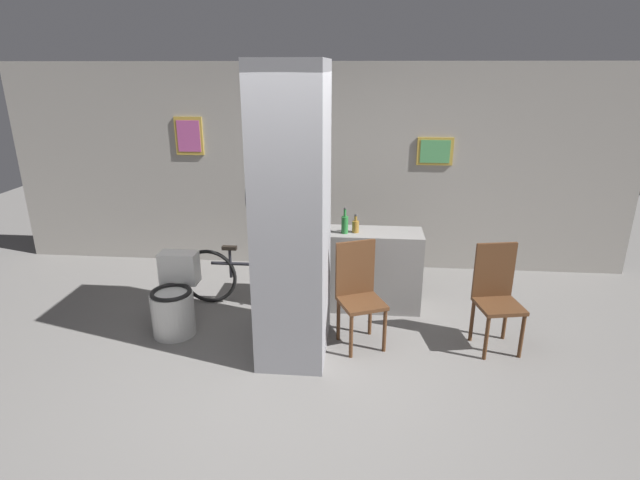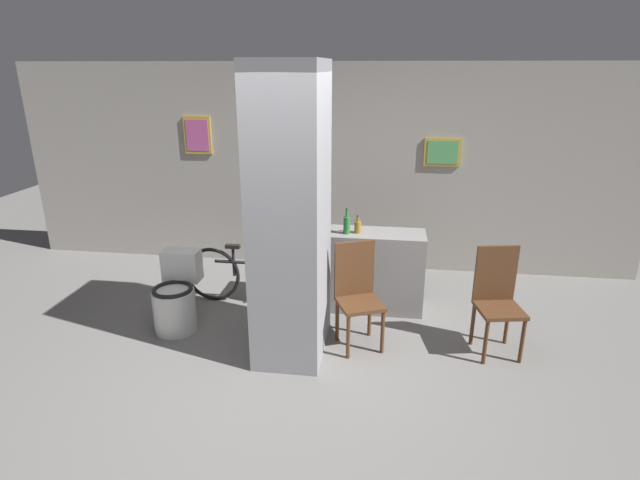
% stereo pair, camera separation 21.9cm
% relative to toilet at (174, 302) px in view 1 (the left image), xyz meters
% --- Properties ---
extents(ground_plane, '(14.00, 14.00, 0.00)m').
position_rel_toilet_xyz_m(ground_plane, '(1.21, -0.67, -0.32)').
color(ground_plane, slate).
extents(wall_back, '(8.00, 0.09, 2.60)m').
position_rel_toilet_xyz_m(wall_back, '(1.21, 1.96, 0.98)').
color(wall_back, gray).
rests_on(wall_back, ground_plane).
extents(pillar_center, '(0.63, 0.94, 2.60)m').
position_rel_toilet_xyz_m(pillar_center, '(1.24, -0.20, 0.98)').
color(pillar_center, gray).
rests_on(pillar_center, ground_plane).
extents(counter_shelf, '(1.48, 0.44, 0.88)m').
position_rel_toilet_xyz_m(counter_shelf, '(1.75, 0.73, 0.12)').
color(counter_shelf, gray).
rests_on(counter_shelf, ground_plane).
extents(toilet, '(0.42, 0.58, 0.76)m').
position_rel_toilet_xyz_m(toilet, '(0.00, 0.00, 0.00)').
color(toilet, silver).
rests_on(toilet, ground_plane).
extents(chair_near_pillar, '(0.51, 0.51, 1.00)m').
position_rel_toilet_xyz_m(chair_near_pillar, '(1.83, -0.04, 0.22)').
color(chair_near_pillar, '#4C2D19').
rests_on(chair_near_pillar, ground_plane).
extents(chair_by_doorway, '(0.46, 0.46, 1.00)m').
position_rel_toilet_xyz_m(chair_by_doorway, '(3.11, 0.02, 0.22)').
color(chair_by_doorway, '#4C2D19').
rests_on(chair_by_doorway, ground_plane).
extents(bicycle, '(1.66, 0.42, 0.69)m').
position_rel_toilet_xyz_m(bicycle, '(0.66, 0.66, 0.01)').
color(bicycle, black).
rests_on(bicycle, ground_plane).
extents(bottle_tall, '(0.07, 0.07, 0.28)m').
position_rel_toilet_xyz_m(bottle_tall, '(1.66, 0.65, 0.66)').
color(bottle_tall, '#267233').
rests_on(bottle_tall, counter_shelf).
extents(bottle_short, '(0.07, 0.07, 0.20)m').
position_rel_toilet_xyz_m(bottle_short, '(1.77, 0.69, 0.63)').
color(bottle_short, olive).
rests_on(bottle_short, counter_shelf).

